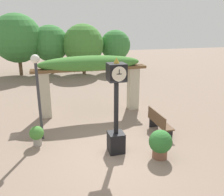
{
  "coord_description": "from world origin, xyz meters",
  "views": [
    {
      "loc": [
        -1.91,
        -6.61,
        4.11
      ],
      "look_at": [
        0.1,
        0.65,
        1.73
      ],
      "focal_mm": 38.0,
      "sensor_mm": 36.0,
      "label": 1
    }
  ],
  "objects": [
    {
      "name": "potted_plant_near_left",
      "position": [
        -2.45,
        1.31,
        0.41
      ],
      "size": [
        0.5,
        0.5,
        0.72
      ],
      "color": "gray",
      "rests_on": "ground"
    },
    {
      "name": "lamp_post",
      "position": [
        -2.28,
        1.78,
        2.18
      ],
      "size": [
        0.3,
        0.3,
        3.12
      ],
      "color": "#333338",
      "rests_on": "ground"
    },
    {
      "name": "tree_line",
      "position": [
        -1.14,
        13.77,
        2.66
      ],
      "size": [
        11.24,
        4.48,
        4.92
      ],
      "color": "brown",
      "rests_on": "ground"
    },
    {
      "name": "potted_plant_near_right",
      "position": [
        1.34,
        -0.57,
        0.5
      ],
      "size": [
        0.74,
        0.74,
        0.93
      ],
      "color": "brown",
      "rests_on": "ground"
    },
    {
      "name": "pergola",
      "position": [
        0.0,
        4.01,
        2.09
      ],
      "size": [
        5.29,
        1.08,
        2.72
      ],
      "color": "#BCB299",
      "rests_on": "ground"
    },
    {
      "name": "ground_plane",
      "position": [
        0.0,
        0.0,
        0.0
      ],
      "size": [
        60.0,
        60.0,
        0.0
      ],
      "primitive_type": "plane",
      "color": "#7F6B5B"
    },
    {
      "name": "park_bench",
      "position": [
        2.11,
        1.07,
        0.43
      ],
      "size": [
        0.42,
        1.47,
        0.89
      ],
      "rotation": [
        0.0,
        0.0,
        1.57
      ],
      "color": "brown",
      "rests_on": "ground"
    },
    {
      "name": "pedestal_clock",
      "position": [
        0.1,
        0.15,
        1.51
      ],
      "size": [
        0.54,
        0.59,
        3.15
      ],
      "color": "black",
      "rests_on": "ground"
    }
  ]
}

